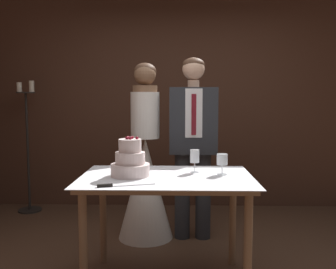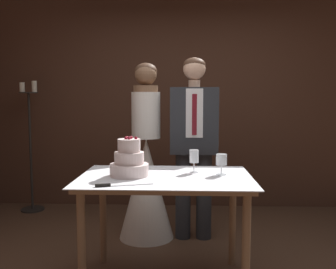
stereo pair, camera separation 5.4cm
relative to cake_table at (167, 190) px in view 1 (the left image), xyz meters
name	(u,v)px [view 1 (the left image)]	position (x,y,z in m)	size (l,w,h in m)	color
wall_back	(184,97)	(0.16, 2.10, 0.68)	(5.37, 0.12, 2.80)	#472B1E
cake_table	(167,190)	(0.00, 0.00, 0.00)	(1.26, 0.85, 0.82)	#8E6B4C
tiered_cake	(130,162)	(-0.27, 0.00, 0.21)	(0.29, 0.29, 0.30)	beige
cake_knife	(115,185)	(-0.33, -0.33, 0.11)	(0.38, 0.13, 0.02)	silver
wine_glass_near	(195,157)	(0.21, 0.14, 0.22)	(0.07, 0.07, 0.18)	silver
wine_glass_middle	(222,161)	(0.42, 0.07, 0.21)	(0.08, 0.08, 0.16)	silver
bride	(145,174)	(-0.23, 0.92, -0.08)	(0.54, 0.54, 1.72)	white
groom	(193,137)	(0.23, 0.92, 0.30)	(0.46, 0.25, 1.77)	#282B30
candle_stand	(28,152)	(-1.73, 1.75, 0.02)	(0.28, 0.28, 1.59)	black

